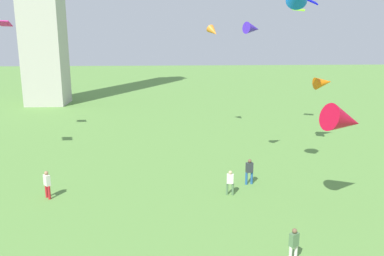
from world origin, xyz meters
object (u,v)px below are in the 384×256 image
(kite_flying_8, at_px, (5,23))
(kite_flying_9, at_px, (213,31))
(person_0, at_px, (249,170))
(person_1, at_px, (47,183))
(kite_flying_6, at_px, (253,29))
(kite_flying_4, at_px, (323,83))
(kite_flying_7, at_px, (311,1))
(kite_flying_2, at_px, (299,10))
(person_2, at_px, (294,243))
(kite_flying_1, at_px, (344,120))
(person_3, at_px, (230,181))

(kite_flying_8, xyz_separation_m, kite_flying_9, (19.01, 1.28, -0.68))
(person_0, relative_size, person_1, 1.00)
(kite_flying_6, relative_size, kite_flying_8, 0.95)
(kite_flying_4, height_order, kite_flying_6, kite_flying_6)
(kite_flying_7, bearing_deg, kite_flying_4, -19.93)
(kite_flying_4, xyz_separation_m, kite_flying_6, (-7.81, -6.29, 4.57))
(kite_flying_2, bearing_deg, kite_flying_6, -101.86)
(kite_flying_4, bearing_deg, person_1, 109.68)
(person_2, relative_size, kite_flying_1, 0.57)
(kite_flying_1, bearing_deg, person_3, 48.39)
(person_1, relative_size, kite_flying_7, 1.24)
(kite_flying_8, bearing_deg, kite_flying_2, -93.49)
(person_0, bearing_deg, person_1, -6.53)
(kite_flying_6, height_order, kite_flying_8, kite_flying_8)
(kite_flying_1, bearing_deg, kite_flying_8, 37.24)
(person_2, height_order, person_3, person_2)
(person_1, height_order, kite_flying_1, kite_flying_1)
(person_2, distance_m, kite_flying_8, 31.59)
(person_2, relative_size, kite_flying_7, 1.14)
(person_3, bearing_deg, person_1, -170.58)
(person_0, height_order, kite_flying_7, kite_flying_7)
(kite_flying_6, bearing_deg, kite_flying_9, -21.93)
(person_3, bearing_deg, kite_flying_4, 58.66)
(person_3, relative_size, kite_flying_1, 0.57)
(person_2, xyz_separation_m, kite_flying_1, (4.13, 5.06, 4.39))
(kite_flying_8, height_order, kite_flying_9, kite_flying_8)
(person_2, bearing_deg, kite_flying_4, 34.52)
(person_3, xyz_separation_m, kite_flying_6, (2.13, 4.92, 9.34))
(kite_flying_1, bearing_deg, kite_flying_2, -26.54)
(person_0, xyz_separation_m, kite_flying_1, (4.21, -4.37, 4.30))
(person_3, relative_size, kite_flying_6, 1.09)
(kite_flying_7, xyz_separation_m, kite_flying_9, (-5.78, 10.25, -2.05))
(person_3, distance_m, kite_flying_4, 15.73)
(person_0, height_order, kite_flying_9, kite_flying_9)
(person_1, height_order, kite_flying_9, kite_flying_9)
(kite_flying_4, height_order, kite_flying_8, kite_flying_8)
(kite_flying_6, xyz_separation_m, kite_flying_7, (4.27, 0.76, 1.91))
(person_1, distance_m, kite_flying_9, 21.76)
(person_0, bearing_deg, kite_flying_8, -46.48)
(kite_flying_4, bearing_deg, kite_flying_9, 55.29)
(person_1, bearing_deg, kite_flying_9, 102.80)
(kite_flying_2, bearing_deg, kite_flying_7, -83.68)
(person_1, height_order, person_3, person_1)
(person_0, height_order, kite_flying_2, kite_flying_2)
(kite_flying_8, bearing_deg, kite_flying_7, -115.82)
(person_1, relative_size, kite_flying_4, 1.00)
(kite_flying_8, bearing_deg, person_1, -159.80)
(person_1, relative_size, kite_flying_6, 1.20)
(kite_flying_4, distance_m, kite_flying_6, 11.02)
(kite_flying_4, bearing_deg, kite_flying_7, 139.53)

